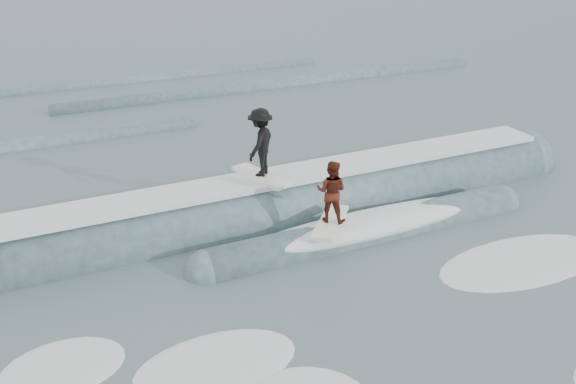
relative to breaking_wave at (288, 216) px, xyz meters
name	(u,v)px	position (x,y,z in m)	size (l,w,h in m)	color
ground	(367,304)	(-0.30, -4.63, -0.04)	(160.00, 160.00, 0.00)	#374C50
breaking_wave	(288,216)	(0.00, 0.00, 0.00)	(20.61, 3.90, 2.25)	#325255
surfer_black	(261,144)	(-0.63, 0.36, 2.11)	(1.34, 2.07, 1.96)	white
surfer_red	(331,195)	(0.32, -1.84, 1.32)	(1.74, 1.86, 1.71)	white
whitewater	(391,331)	(-0.38, -5.67, -0.04)	(13.92, 6.50, 0.10)	white
far_swells	(137,106)	(-1.12, 13.02, -0.04)	(38.96, 8.65, 0.80)	#325255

